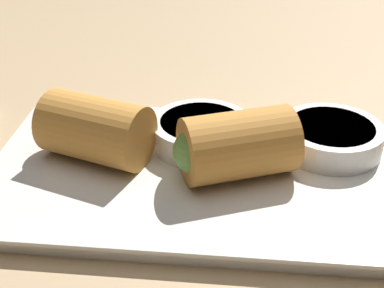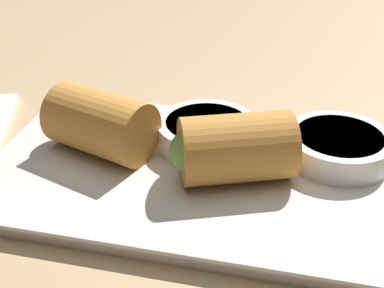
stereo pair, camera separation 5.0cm
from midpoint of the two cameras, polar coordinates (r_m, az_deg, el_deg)
table_surface at (r=44.71cm, az=0.49°, el=-6.94°), size 180.00×140.00×2.00cm
serving_plate at (r=45.73cm, az=3.14°, el=-3.30°), size 34.47×21.47×1.50cm
roll_front_left at (r=42.73cm, az=7.45°, el=-0.60°), size 10.37×8.48×5.57cm
roll_front_right at (r=46.61cm, az=-7.20°, el=2.27°), size 10.38×8.15×5.57cm
dipping_bowl_near at (r=47.86cm, az=4.62°, el=1.17°), size 9.06×9.06×2.35cm
dipping_bowl_far at (r=48.08cm, az=18.24°, el=-0.28°), size 9.06×9.06×2.35cm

